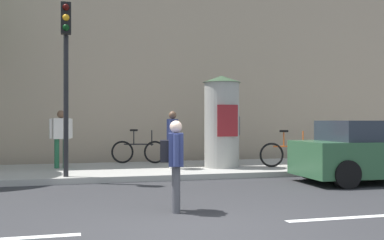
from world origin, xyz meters
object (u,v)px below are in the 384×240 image
Objects in this scene: traffic_light at (66,60)px; bicycle_upright at (139,151)px; parked_car_silver at (378,152)px; pedestrian_in_light_jacket at (232,131)px; bicycle_leaning at (289,154)px; pedestrian_with_bag at (173,135)px; pedestrian_tallest at (61,134)px; poster_column at (222,121)px; pedestrian_near_pole at (175,158)px.

bicycle_upright is at bearing 54.90° from traffic_light.
pedestrian_in_light_jacket is at bearing 117.47° from parked_car_silver.
pedestrian_with_bag is at bearing 173.04° from bicycle_leaning.
bicycle_leaning is (1.13, -1.76, -0.63)m from pedestrian_in_light_jacket.
pedestrian_in_light_jacket is 4.89m from parked_car_silver.
parked_car_silver is at bearing -62.53° from pedestrian_in_light_jacket.
pedestrian_with_bag is (-2.29, -1.34, -0.06)m from pedestrian_in_light_jacket.
bicycle_upright is (-4.11, 2.33, 0.00)m from bicycle_leaning.
pedestrian_tallest is 0.95× the size of bicycle_leaning.
traffic_light is at bearing -172.40° from bicycle_leaning.
traffic_light is 2.93m from pedestrian_tallest.
poster_column is at bearing -121.69° from pedestrian_in_light_jacket.
pedestrian_tallest is at bearing 167.55° from bicycle_leaning.
poster_column is 1.64× the size of pedestrian_with_bag.
bicycle_leaning is at bearing 113.60° from parked_car_silver.
poster_column is 1.56× the size of bicycle_upright.
pedestrian_near_pole is 0.93× the size of pedestrian_with_bag.
pedestrian_tallest is 1.02× the size of pedestrian_with_bag.
parked_car_silver is (5.22, -4.89, 0.20)m from bicycle_upright.
poster_column reaches higher than parked_car_silver.
poster_column is 0.65× the size of parked_car_silver.
pedestrian_tallest is at bearing -159.32° from bicycle_upright.
pedestrian_tallest is 6.67m from bicycle_leaning.
bicycle_leaning is at bearing 7.60° from traffic_light.
traffic_light is 6.10m from pedestrian_in_light_jacket.
poster_column is 4.36m from parked_car_silver.
poster_column is 1.53× the size of bicycle_leaning.
parked_car_silver reaches higher than pedestrian_near_pole.
pedestrian_in_light_jacket is (0.81, 1.31, -0.34)m from poster_column.
pedestrian_in_light_jacket is 5.37m from pedestrian_tallest.
traffic_light is 2.77× the size of pedestrian_near_pole.
pedestrian_tallest is at bearing 152.32° from parked_car_silver.
pedestrian_tallest is (-4.55, 0.98, -0.38)m from poster_column.
pedestrian_in_light_jacket is at bearing -10.79° from bicycle_upright.
pedestrian_in_light_jacket is 1.07× the size of pedestrian_with_bag.
bicycle_upright is at bearing 86.31° from pedestrian_near_pole.
pedestrian_near_pole is at bearing -73.20° from pedestrian_tallest.
poster_column reaches higher than pedestrian_with_bag.
bicycle_upright is 7.16m from parked_car_silver.
traffic_light reaches higher than parked_car_silver.
pedestrian_tallest reaches higher than bicycle_leaning.
bicycle_leaning is at bearing -6.96° from pedestrian_with_bag.
pedestrian_near_pole is 6.16m from parked_car_silver.
pedestrian_near_pole is 6.72m from bicycle_leaning.
bicycle_leaning is 1.02× the size of bicycle_upright.
bicycle_leaning is at bearing -57.35° from pedestrian_in_light_jacket.
bicycle_upright is at bearing 150.43° from bicycle_leaning.
pedestrian_near_pole is at bearing -93.69° from bicycle_upright.
pedestrian_tallest is 0.97× the size of bicycle_upright.
traffic_light is 1.01× the size of parked_car_silver.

